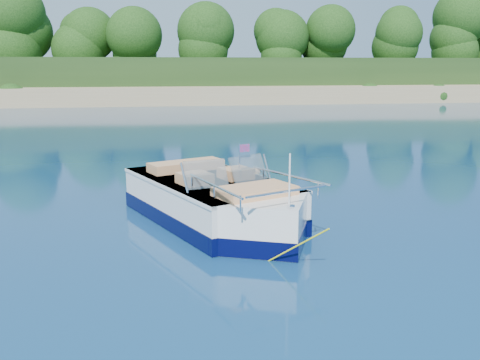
{
  "coord_description": "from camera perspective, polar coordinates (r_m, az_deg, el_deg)",
  "views": [
    {
      "loc": [
        -2.92,
        -10.58,
        3.34
      ],
      "look_at": [
        -1.02,
        0.82,
        0.85
      ],
      "focal_mm": 40.0,
      "sensor_mm": 36.0,
      "label": 1
    }
  ],
  "objects": [
    {
      "name": "boy",
      "position": [
        13.62,
        1.6,
        -2.04
      ],
      "size": [
        0.48,
        0.77,
        1.4
      ],
      "primitive_type": "imported",
      "rotation": [
        0.0,
        -0.17,
        1.82
      ],
      "color": "tan",
      "rests_on": "ground"
    },
    {
      "name": "treeline",
      "position": [
        51.73,
        -6.39,
        14.54
      ],
      "size": [
        150.0,
        7.12,
        8.19
      ],
      "color": "black",
      "rests_on": "ground"
    },
    {
      "name": "shoreline",
      "position": [
        74.45,
        -7.34,
        10.26
      ],
      "size": [
        170.0,
        59.0,
        6.0
      ],
      "color": "#9B835A",
      "rests_on": "ground"
    },
    {
      "name": "ground",
      "position": [
        11.47,
        5.73,
        -4.83
      ],
      "size": [
        160.0,
        160.0,
        0.0
      ],
      "primitive_type": "plane",
      "color": "#0A214A",
      "rests_on": "ground"
    },
    {
      "name": "motorboat",
      "position": [
        11.37,
        -2.22,
        -2.77
      ],
      "size": [
        3.79,
        6.0,
        2.12
      ],
      "rotation": [
        0.0,
        0.0,
        0.4
      ],
      "color": "white",
      "rests_on": "ground"
    },
    {
      "name": "tow_tube",
      "position": [
        13.55,
        1.81,
        -1.71
      ],
      "size": [
        1.37,
        1.37,
        0.36
      ],
      "rotation": [
        0.0,
        0.0,
        -0.02
      ],
      "color": "#FFF905",
      "rests_on": "ground"
    }
  ]
}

